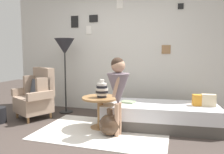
{
  "coord_description": "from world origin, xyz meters",
  "views": [
    {
      "loc": [
        1.23,
        -2.66,
        1.27
      ],
      "look_at": [
        0.15,
        0.95,
        0.85
      ],
      "focal_mm": 35.66,
      "sensor_mm": 36.0,
      "label": 1
    }
  ],
  "objects_px": {
    "person_child": "(118,86)",
    "book_on_daybed": "(128,102)",
    "floor_lamp": "(65,49)",
    "vase_striped": "(102,90)",
    "daybed": "(160,116)",
    "side_table": "(101,106)",
    "armchair": "(37,95)",
    "demijohn_near": "(110,125)"
  },
  "relations": [
    {
      "from": "person_child",
      "to": "book_on_daybed",
      "type": "distance_m",
      "value": 0.63
    },
    {
      "from": "floor_lamp",
      "to": "book_on_daybed",
      "type": "height_order",
      "value": "floor_lamp"
    },
    {
      "from": "vase_striped",
      "to": "floor_lamp",
      "type": "relative_size",
      "value": 0.19
    },
    {
      "from": "daybed",
      "to": "book_on_daybed",
      "type": "height_order",
      "value": "book_on_daybed"
    },
    {
      "from": "side_table",
      "to": "armchair",
      "type": "bearing_deg",
      "value": 170.95
    },
    {
      "from": "vase_striped",
      "to": "book_on_daybed",
      "type": "distance_m",
      "value": 0.53
    },
    {
      "from": "daybed",
      "to": "person_child",
      "type": "distance_m",
      "value": 1.0
    },
    {
      "from": "vase_striped",
      "to": "book_on_daybed",
      "type": "height_order",
      "value": "vase_striped"
    },
    {
      "from": "side_table",
      "to": "floor_lamp",
      "type": "bearing_deg",
      "value": 145.4
    },
    {
      "from": "vase_striped",
      "to": "book_on_daybed",
      "type": "xyz_separation_m",
      "value": [
        0.38,
        0.28,
        -0.24
      ]
    },
    {
      "from": "side_table",
      "to": "demijohn_near",
      "type": "distance_m",
      "value": 0.43
    },
    {
      "from": "side_table",
      "to": "demijohn_near",
      "type": "relative_size",
      "value": 1.47
    },
    {
      "from": "daybed",
      "to": "demijohn_near",
      "type": "distance_m",
      "value": 0.93
    },
    {
      "from": "side_table",
      "to": "floor_lamp",
      "type": "height_order",
      "value": "floor_lamp"
    },
    {
      "from": "armchair",
      "to": "book_on_daybed",
      "type": "height_order",
      "value": "armchair"
    },
    {
      "from": "side_table",
      "to": "book_on_daybed",
      "type": "bearing_deg",
      "value": 32.24
    },
    {
      "from": "demijohn_near",
      "to": "vase_striped",
      "type": "bearing_deg",
      "value": 129.93
    },
    {
      "from": "book_on_daybed",
      "to": "floor_lamp",
      "type": "bearing_deg",
      "value": 162.65
    },
    {
      "from": "daybed",
      "to": "vase_striped",
      "type": "relative_size",
      "value": 6.6
    },
    {
      "from": "floor_lamp",
      "to": "daybed",
      "type": "bearing_deg",
      "value": -10.88
    },
    {
      "from": "armchair",
      "to": "floor_lamp",
      "type": "xyz_separation_m",
      "value": [
        0.36,
        0.49,
        0.9
      ]
    },
    {
      "from": "vase_striped",
      "to": "person_child",
      "type": "xyz_separation_m",
      "value": [
        0.34,
        -0.24,
        0.12
      ]
    },
    {
      "from": "armchair",
      "to": "side_table",
      "type": "xyz_separation_m",
      "value": [
        1.4,
        -0.22,
        -0.05
      ]
    },
    {
      "from": "floor_lamp",
      "to": "demijohn_near",
      "type": "height_order",
      "value": "floor_lamp"
    },
    {
      "from": "side_table",
      "to": "person_child",
      "type": "bearing_deg",
      "value": -34.9
    },
    {
      "from": "daybed",
      "to": "demijohn_near",
      "type": "relative_size",
      "value": 4.73
    },
    {
      "from": "person_child",
      "to": "demijohn_near",
      "type": "xyz_separation_m",
      "value": [
        -0.13,
        -0.01,
        -0.6
      ]
    },
    {
      "from": "floor_lamp",
      "to": "book_on_daybed",
      "type": "bearing_deg",
      "value": -17.35
    },
    {
      "from": "floor_lamp",
      "to": "demijohn_near",
      "type": "bearing_deg",
      "value": -37.66
    },
    {
      "from": "daybed",
      "to": "vase_striped",
      "type": "distance_m",
      "value": 1.08
    },
    {
      "from": "book_on_daybed",
      "to": "armchair",
      "type": "bearing_deg",
      "value": -178.79
    },
    {
      "from": "daybed",
      "to": "book_on_daybed",
      "type": "xyz_separation_m",
      "value": [
        -0.53,
        -0.07,
        0.22
      ]
    },
    {
      "from": "person_child",
      "to": "demijohn_near",
      "type": "distance_m",
      "value": 0.62
    },
    {
      "from": "armchair",
      "to": "floor_lamp",
      "type": "bearing_deg",
      "value": 53.46
    },
    {
      "from": "floor_lamp",
      "to": "person_child",
      "type": "xyz_separation_m",
      "value": [
        1.41,
        -0.98,
        -0.56
      ]
    },
    {
      "from": "vase_striped",
      "to": "floor_lamp",
      "type": "xyz_separation_m",
      "value": [
        -1.07,
        0.73,
        0.68
      ]
    },
    {
      "from": "daybed",
      "to": "demijohn_near",
      "type": "xyz_separation_m",
      "value": [
        -0.7,
        -0.61,
        -0.03
      ]
    },
    {
      "from": "armchair",
      "to": "book_on_daybed",
      "type": "bearing_deg",
      "value": 1.21
    },
    {
      "from": "floor_lamp",
      "to": "demijohn_near",
      "type": "xyz_separation_m",
      "value": [
        1.28,
        -0.99,
        -1.17
      ]
    },
    {
      "from": "side_table",
      "to": "book_on_daybed",
      "type": "relative_size",
      "value": 2.76
    },
    {
      "from": "floor_lamp",
      "to": "book_on_daybed",
      "type": "distance_m",
      "value": 1.78
    },
    {
      "from": "vase_striped",
      "to": "person_child",
      "type": "distance_m",
      "value": 0.43
    }
  ]
}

